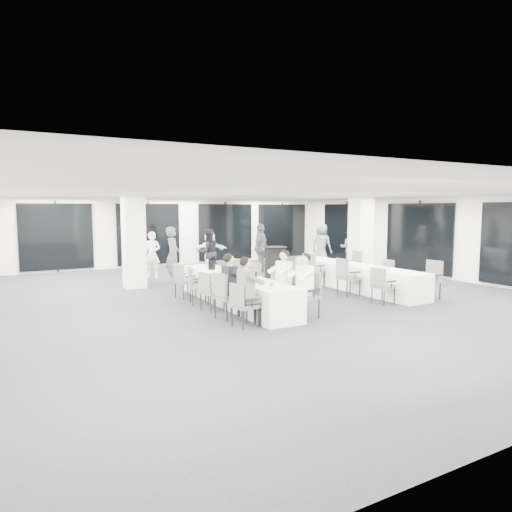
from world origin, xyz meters
The scene contains 42 objects.
room centered at (0.89, 1.11, 1.39)m, with size 14.04×16.04×2.84m.
column_left centered at (-2.80, 3.20, 1.40)m, with size 0.60×0.60×2.80m, color white.
column_right centered at (4.20, 1.00, 1.40)m, with size 0.60×0.60×2.80m, color white.
banquet_table_main centered at (-1.24, -0.48, 0.38)m, with size 0.90×5.00×0.75m, color white.
banquet_table_side centered at (2.87, -0.28, 0.38)m, with size 0.90×5.00×0.75m, color white.
cocktail_table centered at (1.81, 2.56, 0.56)m, with size 0.80×0.80×1.11m.
chair_main_left_near centered at (-2.07, -2.51, 0.52)m, with size 0.52×0.56×0.91m.
chair_main_left_second centered at (-2.08, -1.75, 0.59)m, with size 0.60×0.64×1.03m.
chair_main_left_mid centered at (-2.07, -0.85, 0.53)m, with size 0.56×0.59×0.93m.
chair_main_left_fourth centered at (-2.07, 0.01, 0.54)m, with size 0.56×0.59×0.94m.
chair_main_left_far centered at (-2.07, 0.97, 0.53)m, with size 0.56×0.59×0.93m.
chair_main_right_near centered at (-0.40, -2.48, 0.58)m, with size 0.59×0.63×1.01m.
chair_main_right_second centered at (-0.40, -1.62, 0.56)m, with size 0.56×0.60×0.98m.
chair_main_right_mid centered at (-0.41, -0.82, 0.52)m, with size 0.55×0.58×0.91m.
chair_main_right_fourth centered at (-0.41, 0.14, 0.53)m, with size 0.49×0.55×0.93m.
chair_main_right_far centered at (-0.41, 1.28, 0.53)m, with size 0.57×0.60×0.94m.
chair_side_left_near centered at (2.04, -2.21, 0.53)m, with size 0.51×0.56×0.93m.
chair_side_left_mid centered at (2.03, -0.87, 0.59)m, with size 0.55×0.61×1.03m.
chair_side_left_far centered at (2.03, 0.72, 0.59)m, with size 0.60×0.64×1.03m.
chair_side_right_near centered at (3.71, -2.32, 0.58)m, with size 0.54×0.60×1.02m.
chair_side_right_mid centered at (3.70, -0.68, 0.50)m, with size 0.47×0.52×0.88m.
chair_side_right_far centered at (3.71, 0.77, 0.59)m, with size 0.58×0.63×1.03m.
seated_guest_a centered at (-1.91, -2.50, 0.81)m, with size 0.50×0.38×1.44m.
seated_guest_b centered at (-1.91, -1.74, 0.81)m, with size 0.50×0.38×1.44m.
seated_guest_c centered at (-0.57, -2.49, 0.81)m, with size 0.50×0.38×1.44m.
seated_guest_d centered at (-0.57, -1.64, 0.81)m, with size 0.50×0.38×1.44m.
standing_guest_a centered at (-1.44, 3.62, 1.03)m, with size 0.75×0.61×2.06m, color #585B60.
standing_guest_b centered at (0.16, 4.44, 0.95)m, with size 0.91×0.56×1.89m, color black.
standing_guest_d centered at (2.14, 4.12, 1.05)m, with size 1.23×0.69×2.09m, color #585B60.
standing_guest_e centered at (5.27, 4.53, 1.02)m, with size 0.98×0.60×2.03m, color #585B60.
standing_guest_f centered at (0.90, 6.03, 0.87)m, with size 1.59×0.61×1.73m, color white.
standing_guest_g centered at (-1.72, 5.01, 0.91)m, with size 0.66×0.54×1.82m, color white.
standing_guest_h centered at (6.20, 3.87, 0.90)m, with size 0.87×0.53×1.81m, color #585B60.
ice_bucket_near centered at (-1.32, -1.59, 0.87)m, with size 0.21×0.21×0.24m, color black.
ice_bucket_far centered at (-1.31, 0.76, 0.87)m, with size 0.20×0.20×0.23m, color black.
water_bottle_a centered at (-1.38, -2.53, 0.85)m, with size 0.06×0.06×0.20m, color silver.
water_bottle_b centered at (-1.11, -0.06, 0.86)m, with size 0.07×0.07×0.23m, color silver.
water_bottle_c centered at (-1.15, 1.43, 0.85)m, with size 0.06×0.06×0.20m, color silver.
plate_a centered at (-1.41, -2.08, 0.76)m, with size 0.18×0.18×0.03m.
plate_b centered at (-1.16, -2.12, 0.76)m, with size 0.20×0.20×0.03m.
plate_c centered at (-1.12, -0.73, 0.76)m, with size 0.22×0.22×0.03m.
wine_glass centered at (-1.03, -2.41, 0.89)m, with size 0.07×0.07×0.19m.
Camera 1 is at (-6.22, -10.60, 2.42)m, focal length 32.00 mm.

